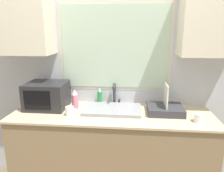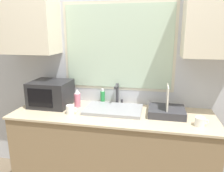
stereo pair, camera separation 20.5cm
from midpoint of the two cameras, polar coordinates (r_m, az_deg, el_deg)
The scene contains 10 objects.
countertop at distance 2.37m, azimuth 2.66°, elevation -17.20°, with size 1.97×0.65×0.90m.
wall_back at distance 2.34m, azimuth 4.09°, elevation 7.34°, with size 6.00×0.38×2.60m.
sink_basin at distance 2.21m, azimuth 3.11°, elevation -6.19°, with size 0.57×0.37×0.03m.
faucet at distance 2.36m, azimuth 3.97°, elevation -1.84°, with size 0.08×0.14×0.23m.
microwave at distance 2.40m, azimuth -13.31°, elevation -1.93°, with size 0.41×0.36×0.27m.
dish_rack at distance 2.19m, azimuth 16.70°, elevation -6.17°, with size 0.34×0.30×0.29m.
spray_bottle at distance 2.31m, azimuth -6.56°, elevation -3.23°, with size 0.07×0.07×0.20m.
soap_bottle at distance 2.41m, azimuth -0.03°, elevation -2.95°, with size 0.05×0.05×0.17m.
mug_near_sink at distance 2.15m, azimuth -8.11°, elevation -6.15°, with size 0.11×0.08×0.09m.
mug_by_rack at distance 2.05m, azimuth 24.74°, elevation -8.50°, with size 0.11×0.08×0.08m.
Camera 2 is at (0.40, -1.67, 1.68)m, focal length 35.00 mm.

